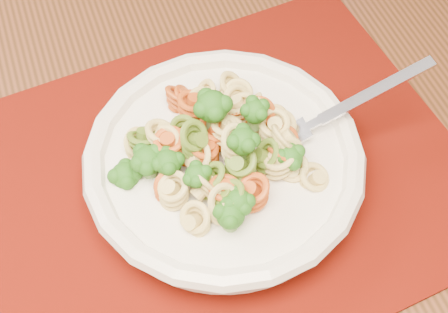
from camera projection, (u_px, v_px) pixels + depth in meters
name	position (u px, v px, depth m)	size (l,w,h in m)	color
dining_table	(166.00, 159.00, 0.69)	(1.53, 1.03, 0.69)	#592D19
placemat	(214.00, 180.00, 0.58)	(0.46, 0.36, 0.00)	#520803
pasta_bowl	(224.00, 163.00, 0.55)	(0.25, 0.25, 0.05)	silver
pasta_broccoli_heap	(224.00, 153.00, 0.54)	(0.21, 0.21, 0.06)	tan
fork	(295.00, 133.00, 0.55)	(0.19, 0.02, 0.01)	silver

